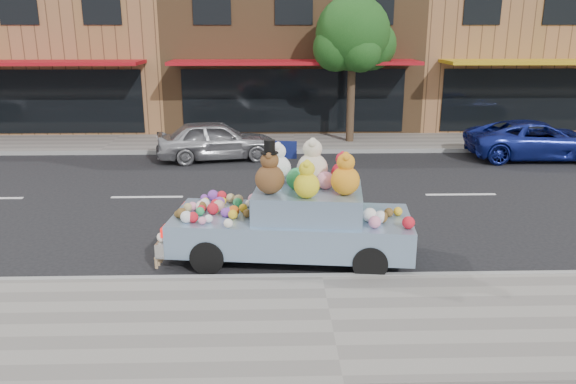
{
  "coord_description": "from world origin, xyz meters",
  "views": [
    {
      "loc": [
        -0.81,
        -13.64,
        4.14
      ],
      "look_at": [
        -0.54,
        -3.86,
        1.25
      ],
      "focal_mm": 35.0,
      "sensor_mm": 36.0,
      "label": 1
    }
  ],
  "objects_px": {
    "street_tree": "(353,40)",
    "car_blue": "(537,140)",
    "car_silver": "(216,140)",
    "art_car": "(293,217)"
  },
  "relations": [
    {
      "from": "car_silver",
      "to": "car_blue",
      "type": "bearing_deg",
      "value": -101.67
    },
    {
      "from": "street_tree",
      "to": "car_blue",
      "type": "height_order",
      "value": "street_tree"
    },
    {
      "from": "art_car",
      "to": "street_tree",
      "type": "bearing_deg",
      "value": 83.46
    },
    {
      "from": "street_tree",
      "to": "car_blue",
      "type": "xyz_separation_m",
      "value": [
        5.71,
        -2.55,
        -3.08
      ]
    },
    {
      "from": "street_tree",
      "to": "car_silver",
      "type": "distance_m",
      "value": 6.07
    },
    {
      "from": "car_silver",
      "to": "car_blue",
      "type": "height_order",
      "value": "car_silver"
    },
    {
      "from": "car_silver",
      "to": "art_car",
      "type": "xyz_separation_m",
      "value": [
        2.19,
        -8.13,
        0.17
      ]
    },
    {
      "from": "car_silver",
      "to": "art_car",
      "type": "height_order",
      "value": "art_car"
    },
    {
      "from": "car_silver",
      "to": "car_blue",
      "type": "distance_m",
      "value": 10.37
    },
    {
      "from": "car_silver",
      "to": "street_tree",
      "type": "bearing_deg",
      "value": -73.61
    }
  ]
}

